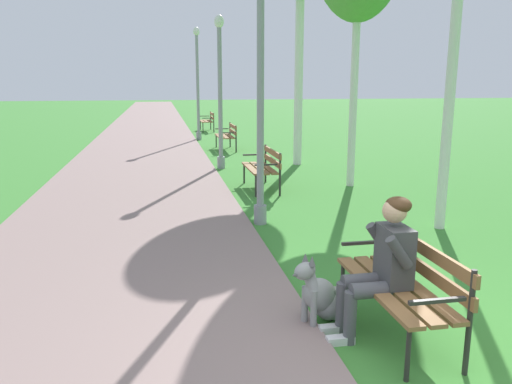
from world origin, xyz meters
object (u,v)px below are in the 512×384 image
Objects in this scene: park_bench_mid at (264,165)px; lamp_post_far at (198,83)px; lamp_post_mid at (220,91)px; person_seated_on_near_bench at (382,262)px; dog_grey at (323,296)px; park_bench_furthest at (208,120)px; park_bench_near at (404,279)px; lamp_post_near at (260,93)px; park_bench_far at (227,134)px.

lamp_post_far is (-0.62, 9.36, 1.65)m from park_bench_mid.
person_seated_on_near_bench is at bearing -88.02° from lamp_post_mid.
park_bench_furthest is at bearing 87.74° from dog_grey.
lamp_post_far is at bearing -101.21° from park_bench_furthest.
lamp_post_far reaches higher than park_bench_near.
lamp_post_mid is at bearing 89.33° from dog_grey.
lamp_post_near is at bearing 98.30° from park_bench_near.
park_bench_near is 4.05m from lamp_post_near.
park_bench_furthest is (0.12, 19.16, 0.00)m from park_bench_near.
dog_grey is 8.85m from lamp_post_mid.
dog_grey is at bearing -93.49° from park_bench_far.
park_bench_near is 0.38× the size of lamp_post_near.
lamp_post_far reaches higher than park_bench_mid.
lamp_post_far is (-0.06, 6.61, 0.19)m from lamp_post_mid.
lamp_post_mid reaches higher than dog_grey.
park_bench_far is at bearing 88.48° from person_seated_on_near_bench.
lamp_post_mid is 6.62m from lamp_post_far.
park_bench_mid is (0.04, 6.27, 0.00)m from park_bench_near.
park_bench_far is at bearing -77.04° from lamp_post_far.
lamp_post_mid is (-0.56, 2.75, 1.46)m from park_bench_mid.
lamp_post_near is (-0.58, -2.55, 1.52)m from park_bench_mid.
park_bench_far is at bearing 89.42° from park_bench_near.
person_seated_on_near_bench is 15.68m from lamp_post_far.
lamp_post_far is at bearing 89.83° from dog_grey.
lamp_post_mid is at bearing 91.98° from person_seated_on_near_bench.
lamp_post_near is (-0.66, -15.44, 1.52)m from park_bench_furthest.
dog_grey is (-0.75, -12.25, -0.25)m from park_bench_far.
person_seated_on_near_bench is at bearing -84.82° from lamp_post_near.
person_seated_on_near_bench is (-0.33, -12.56, 0.17)m from park_bench_far.
dog_grey is 15.42m from lamp_post_far.
park_bench_near is 12.58m from park_bench_far.
lamp_post_far is at bearing 91.35° from person_seated_on_near_bench.
park_bench_far is (0.13, 12.58, 0.00)m from park_bench_near.
lamp_post_near reaches higher than park_bench_far.
park_bench_furthest is 3.95m from lamp_post_far.
park_bench_far is 0.36× the size of lamp_post_far.
person_seated_on_near_bench reaches higher than park_bench_near.
person_seated_on_near_bench is 0.33× the size of lamp_post_mid.
lamp_post_near is at bearing -94.32° from park_bench_far.
park_bench_near and park_bench_mid have the same top height.
park_bench_far is 0.38× the size of lamp_post_near.
lamp_post_far is (0.04, 15.30, 1.90)m from dog_grey.
park_bench_near is 0.27m from person_seated_on_near_bench.
park_bench_far is 12.27m from dog_grey.
park_bench_near is at bearing -87.89° from lamp_post_far.
park_bench_near is at bearing -90.37° from park_bench_furthest.
lamp_post_near is at bearing 95.18° from person_seated_on_near_bench.
park_bench_mid is 0.38× the size of lamp_post_near.
park_bench_furthest is 1.20× the size of person_seated_on_near_bench.
lamp_post_mid reaches higher than park_bench_near.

